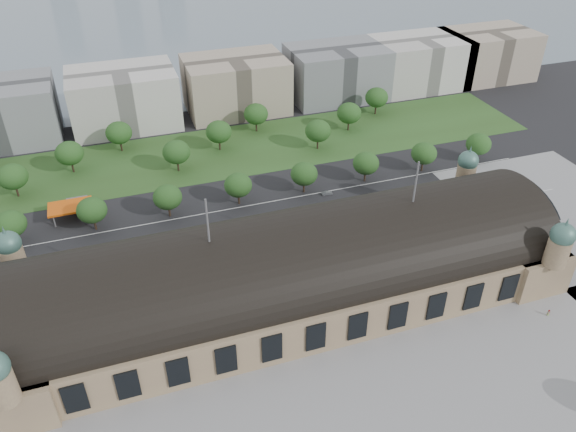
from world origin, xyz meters
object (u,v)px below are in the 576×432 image
object	(u,v)px
traffic_car_5	(327,193)
parked_car_2	(87,284)
petrol_station	(74,205)
parked_car_1	(55,293)
parked_car_5	(104,280)
bus_east	(280,228)
traffic_car_6	(419,198)
traffic_car_2	(91,258)
parked_car_0	(30,295)
pedestrian_0	(549,313)
parked_car_4	(87,287)
bus_mid	(333,228)
bus_west	(215,241)
parked_car_3	(45,300)
traffic_car_4	(222,235)
parked_car_6	(138,273)

from	to	relation	value
traffic_car_5	parked_car_2	world-z (taller)	parked_car_2
petrol_station	parked_car_1	distance (m)	42.15
traffic_car_5	parked_car_5	xyz separation A→B (m)	(-78.33, -23.52, 0.04)
traffic_car_5	bus_east	bearing A→B (deg)	131.03
traffic_car_6	traffic_car_2	bearing A→B (deg)	-90.76
parked_car_1	parked_car_0	bearing A→B (deg)	-123.99
traffic_car_2	pedestrian_0	world-z (taller)	pedestrian_0
traffic_car_2	parked_car_4	distance (m)	13.41
bus_mid	pedestrian_0	bearing A→B (deg)	-139.96
parked_car_1	parked_car_2	size ratio (longest dim) A/B	1.11
parked_car_2	pedestrian_0	xyz separation A→B (m)	(115.59, -52.26, 0.24)
traffic_car_5	bus_mid	xyz separation A→B (m)	(-6.90, -21.52, 0.83)
petrol_station	bus_mid	world-z (taller)	petrol_station
petrol_station	parked_car_4	distance (m)	41.89
traffic_car_6	bus_west	distance (m)	73.55
traffic_car_2	parked_car_3	distance (m)	19.80
petrol_station	traffic_car_6	xyz separation A→B (m)	(114.35, -30.34, -2.19)
parked_car_0	parked_car_1	bearing A→B (deg)	49.44
petrol_station	parked_car_1	size ratio (longest dim) A/B	2.53
parked_car_2	bus_east	bearing A→B (deg)	59.61
parked_car_0	parked_car_5	size ratio (longest dim) A/B	0.87
traffic_car_6	parked_car_1	bearing A→B (deg)	-84.50
traffic_car_5	parked_car_4	size ratio (longest dim) A/B	0.91
traffic_car_4	parked_car_5	bearing A→B (deg)	-77.06
traffic_car_6	parked_car_5	distance (m)	108.04
parked_car_2	parked_car_6	xyz separation A→B (m)	(14.26, 0.00, -0.06)
parked_car_5	petrol_station	bearing A→B (deg)	153.12
traffic_car_6	parked_car_6	distance (m)	98.53
parked_car_4	pedestrian_0	distance (m)	126.38
parked_car_4	parked_car_6	world-z (taller)	parked_car_4
bus_mid	parked_car_1	bearing A→B (deg)	96.24
traffic_car_5	parked_car_1	distance (m)	95.01
bus_west	parked_car_6	bearing A→B (deg)	110.90
traffic_car_2	bus_mid	distance (m)	75.15
traffic_car_4	traffic_car_6	world-z (taller)	traffic_car_6
parked_car_1	parked_car_6	xyz separation A→B (m)	(22.93, 1.29, -0.11)
traffic_car_2	traffic_car_5	distance (m)	82.24
petrol_station	bus_mid	bearing A→B (deg)	-26.09
parked_car_0	parked_car_6	xyz separation A→B (m)	(29.51, 0.00, -0.03)
petrol_station	parked_car_2	distance (m)	40.40
traffic_car_6	parked_car_1	size ratio (longest dim) A/B	0.99
petrol_station	parked_car_0	bearing A→B (deg)	-108.13
traffic_car_2	parked_car_2	distance (m)	11.90
parked_car_0	parked_car_1	distance (m)	6.70
traffic_car_2	parked_car_2	size ratio (longest dim) A/B	1.05
traffic_car_2	traffic_car_4	size ratio (longest dim) A/B	1.19
traffic_car_2	parked_car_5	xyz separation A→B (m)	(3.07, -11.79, -0.05)
petrol_station	parked_car_2	bearing A→B (deg)	-87.07
parked_car_4	traffic_car_6	bearing A→B (deg)	59.26
traffic_car_4	bus_mid	xyz separation A→B (m)	(34.40, -8.74, 0.72)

